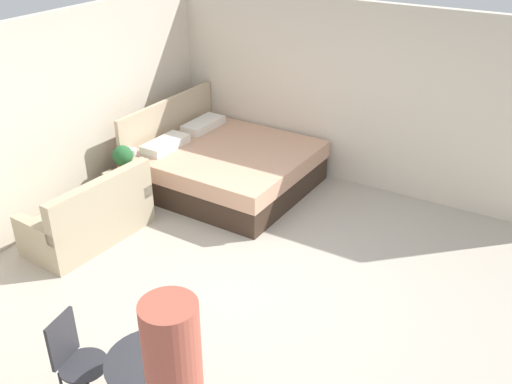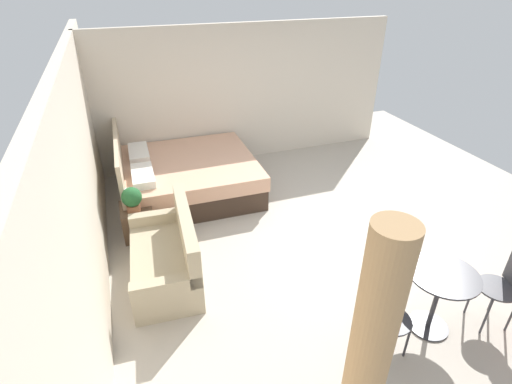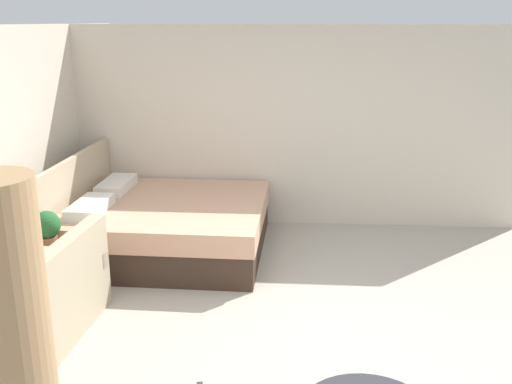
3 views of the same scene
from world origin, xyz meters
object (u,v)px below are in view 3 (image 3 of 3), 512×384
Objects in this scene: bed at (165,224)px; couch at (39,309)px; vase at (55,227)px; nightstand at (58,263)px; potted_plant at (47,227)px.

bed is 1.44× the size of couch.
bed is 1.29m from vase.
couch is at bearing 162.98° from bed.
vase is at bearing 131.72° from bed.
nightstand is at bearing 136.95° from bed.
potted_plant is at bearing 17.63° from couch.
bed is 1.32m from nightstand.
couch reaches higher than vase.
bed reaches higher than potted_plant.
nightstand is 1.40× the size of potted_plant.
potted_plant reaches higher than vase.
nightstand is 0.44m from potted_plant.
nightstand is 2.18× the size of vase.
bed is 9.53× the size of vase.
bed is 2.11m from couch.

